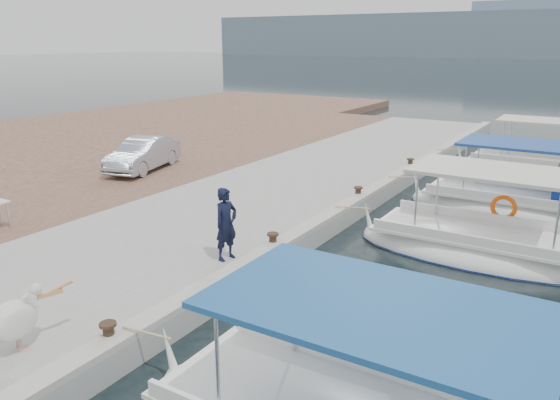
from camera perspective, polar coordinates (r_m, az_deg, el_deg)
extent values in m
plane|color=black|center=(11.88, -3.19, -9.63)|extent=(400.00, 400.00, 0.00)
cube|color=gray|center=(17.23, -2.01, -0.38)|extent=(6.00, 40.00, 0.50)
cube|color=#AEA99A|center=(15.84, 6.41, -0.81)|extent=(0.44, 40.00, 0.12)
cube|color=brown|center=(20.32, -13.87, 1.74)|extent=(4.00, 40.00, 0.50)
cube|color=slate|center=(209.48, 13.60, 16.33)|extent=(140.00, 40.00, 14.00)
cube|color=#1D5391|center=(6.60, 10.13, -10.98)|extent=(3.98, 2.30, 0.08)
cylinder|color=silver|center=(7.02, -6.54, -16.93)|extent=(0.05, 0.05, 1.60)
torus|color=#FF5B0D|center=(8.13, 13.82, -15.23)|extent=(0.68, 0.12, 0.68)
ellipsoid|color=white|center=(14.67, 20.00, -5.24)|extent=(6.21, 2.45, 1.30)
ellipsoid|color=navy|center=(14.68, 19.99, -5.32)|extent=(6.24, 2.49, 0.22)
cube|color=white|center=(14.50, 20.19, -3.40)|extent=(5.09, 2.10, 0.08)
cube|color=beige|center=(14.04, 21.45, 2.82)|extent=(3.72, 2.25, 0.08)
cylinder|color=silver|center=(13.72, 14.03, -0.45)|extent=(0.05, 0.05, 1.60)
torus|color=#FF5B0D|center=(15.42, 22.33, -0.72)|extent=(0.68, 0.12, 0.68)
ellipsoid|color=white|center=(18.57, 23.57, -1.17)|extent=(6.77, 2.41, 1.30)
ellipsoid|color=navy|center=(18.58, 23.56, -1.23)|extent=(6.81, 2.46, 0.22)
cube|color=white|center=(18.44, 23.74, 0.31)|extent=(5.55, 2.07, 0.08)
cube|color=navy|center=(18.08, 24.86, 5.23)|extent=(4.06, 2.22, 0.08)
cylinder|color=silver|center=(17.63, 18.72, 2.84)|extent=(0.05, 0.05, 1.60)
torus|color=#FF5B0D|center=(19.41, 25.26, 2.25)|extent=(0.68, 0.12, 0.68)
ellipsoid|color=white|center=(24.21, 25.93, 2.37)|extent=(7.01, 2.24, 1.30)
ellipsoid|color=navy|center=(24.22, 25.92, 2.32)|extent=(7.04, 2.28, 0.22)
cube|color=white|center=(24.11, 26.08, 3.52)|extent=(5.75, 1.92, 0.08)
cube|color=beige|center=(23.84, 26.98, 7.30)|extent=(4.20, 2.06, 0.08)
cylinder|color=silver|center=(23.34, 22.25, 5.60)|extent=(0.05, 0.05, 1.60)
torus|color=#FF5B0D|center=(25.05, 27.15, 4.86)|extent=(0.68, 0.12, 0.68)
cylinder|color=black|center=(9.49, -17.48, -13.09)|extent=(0.18, 0.18, 0.30)
cylinder|color=black|center=(9.42, -17.56, -12.29)|extent=(0.28, 0.28, 0.05)
cylinder|color=black|center=(12.95, -0.75, -4.23)|extent=(0.18, 0.18, 0.30)
cylinder|color=black|center=(12.90, -0.75, -3.60)|extent=(0.28, 0.28, 0.05)
cylinder|color=black|center=(17.18, 8.16, 0.80)|extent=(0.18, 0.18, 0.30)
cylinder|color=black|center=(17.14, 8.18, 1.29)|extent=(0.28, 0.28, 0.05)
cylinder|color=black|center=(21.75, 13.45, 3.78)|extent=(0.18, 0.18, 0.30)
cylinder|color=black|center=(21.71, 13.48, 4.17)|extent=(0.28, 0.28, 0.05)
cylinder|color=tan|center=(9.83, -25.80, -12.90)|extent=(0.05, 0.05, 0.31)
cylinder|color=tan|center=(9.70, -25.53, -13.29)|extent=(0.05, 0.05, 0.31)
ellipsoid|color=silver|center=(9.61, -25.92, -11.27)|extent=(0.65, 0.84, 0.58)
cylinder|color=silver|center=(9.56, -24.55, -9.58)|extent=(0.20, 0.29, 0.31)
sphere|color=silver|center=(9.51, -24.16, -8.48)|extent=(0.19, 0.19, 0.19)
cone|color=#EAA566|center=(9.62, -22.44, -8.57)|extent=(0.26, 0.57, 0.23)
imported|color=black|center=(12.05, -5.65, -2.52)|extent=(0.50, 0.66, 1.64)
imported|color=#A8B2C0|center=(21.17, -14.13, 4.67)|extent=(2.17, 3.89, 1.21)
cylinder|color=silver|center=(15.79, -26.50, -1.42)|extent=(0.06, 0.06, 0.70)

